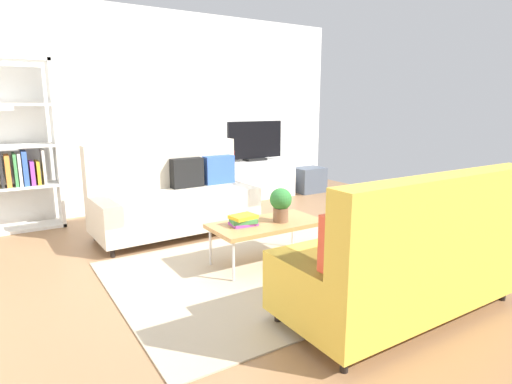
# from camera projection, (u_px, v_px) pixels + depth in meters

# --- Properties ---
(ground_plane) EXTENTS (7.68, 7.68, 0.00)m
(ground_plane) POSITION_uv_depth(u_px,v_px,m) (250.00, 262.00, 4.21)
(ground_plane) COLOR #936B47
(wall_far) EXTENTS (6.40, 0.12, 2.90)m
(wall_far) POSITION_uv_depth(u_px,v_px,m) (152.00, 111.00, 6.23)
(wall_far) COLOR white
(wall_far) RESTS_ON ground_plane
(area_rug) EXTENTS (2.90, 2.20, 0.01)m
(area_rug) POSITION_uv_depth(u_px,v_px,m) (273.00, 270.00, 3.98)
(area_rug) COLOR tan
(area_rug) RESTS_ON ground_plane
(couch_beige) EXTENTS (1.93, 0.91, 1.10)m
(couch_beige) POSITION_uv_depth(u_px,v_px,m) (175.00, 197.00, 5.06)
(couch_beige) COLOR beige
(couch_beige) RESTS_ON ground_plane
(couch_green) EXTENTS (1.90, 0.84, 1.10)m
(couch_green) POSITION_uv_depth(u_px,v_px,m) (406.00, 259.00, 3.06)
(couch_green) COLOR gold
(couch_green) RESTS_ON ground_plane
(coffee_table) EXTENTS (1.10, 0.56, 0.42)m
(coffee_table) POSITION_uv_depth(u_px,v_px,m) (266.00, 225.00, 4.10)
(coffee_table) COLOR #B7844C
(coffee_table) RESTS_ON ground_plane
(tv_console) EXTENTS (1.40, 0.44, 0.64)m
(tv_console) POSITION_uv_depth(u_px,v_px,m) (254.00, 179.00, 7.01)
(tv_console) COLOR silver
(tv_console) RESTS_ON ground_plane
(tv) EXTENTS (1.00, 0.20, 0.64)m
(tv) POSITION_uv_depth(u_px,v_px,m) (255.00, 142.00, 6.86)
(tv) COLOR black
(tv) RESTS_ON tv_console
(bookshelf) EXTENTS (1.10, 0.36, 2.10)m
(bookshelf) POSITION_uv_depth(u_px,v_px,m) (7.00, 154.00, 5.06)
(bookshelf) COLOR white
(bookshelf) RESTS_ON ground_plane
(storage_trunk) EXTENTS (0.52, 0.40, 0.44)m
(storage_trunk) POSITION_uv_depth(u_px,v_px,m) (309.00, 180.00, 7.52)
(storage_trunk) COLOR #4C5666
(storage_trunk) RESTS_ON ground_plane
(potted_plant) EXTENTS (0.22, 0.22, 0.34)m
(potted_plant) POSITION_uv_depth(u_px,v_px,m) (281.00, 203.00, 4.08)
(potted_plant) COLOR brown
(potted_plant) RESTS_ON coffee_table
(table_book_0) EXTENTS (0.25, 0.20, 0.03)m
(table_book_0) POSITION_uv_depth(u_px,v_px,m) (243.00, 224.00, 4.00)
(table_book_0) COLOR purple
(table_book_0) RESTS_ON coffee_table
(table_book_1) EXTENTS (0.28, 0.23, 0.04)m
(table_book_1) POSITION_uv_depth(u_px,v_px,m) (243.00, 220.00, 3.99)
(table_book_1) COLOR #3F8C4C
(table_book_1) RESTS_ON table_book_0
(table_book_2) EXTENTS (0.26, 0.21, 0.03)m
(table_book_2) POSITION_uv_depth(u_px,v_px,m) (243.00, 217.00, 3.98)
(table_book_2) COLOR gold
(table_book_2) RESTS_ON table_book_1
(vase_0) EXTENTS (0.09, 0.09, 0.17)m
(vase_0) POSITION_uv_depth(u_px,v_px,m) (222.00, 157.00, 6.66)
(vase_0) COLOR #33B29E
(vase_0) RESTS_ON tv_console
(bottle_0) EXTENTS (0.05, 0.05, 0.19)m
(bottle_0) POSITION_uv_depth(u_px,v_px,m) (233.00, 156.00, 6.66)
(bottle_0) COLOR red
(bottle_0) RESTS_ON tv_console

